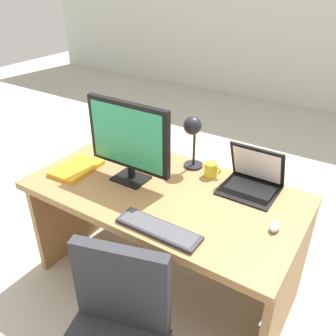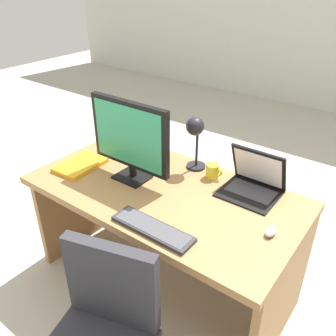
{
  "view_description": "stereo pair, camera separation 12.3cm",
  "coord_description": "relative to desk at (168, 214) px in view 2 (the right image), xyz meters",
  "views": [
    {
      "loc": [
        0.95,
        -1.43,
        1.85
      ],
      "look_at": [
        0.0,
        0.04,
        0.85
      ],
      "focal_mm": 38.39,
      "sensor_mm": 36.0,
      "label": 1
    },
    {
      "loc": [
        1.05,
        -1.36,
        1.85
      ],
      "look_at": [
        0.0,
        0.04,
        0.85
      ],
      "focal_mm": 38.39,
      "sensor_mm": 36.0,
      "label": 2
    }
  ],
  "objects": [
    {
      "name": "ground",
      "position": [
        0.0,
        1.46,
        -0.53
      ],
      "size": [
        12.0,
        12.0,
        0.0
      ],
      "primitive_type": "plane",
      "color": "#B7B2A3"
    },
    {
      "name": "desk",
      "position": [
        0.0,
        0.0,
        0.0
      ],
      "size": [
        1.56,
        0.83,
        0.73
      ],
      "color": "#9E7042",
      "rests_on": "ground"
    },
    {
      "name": "monitor",
      "position": [
        -0.23,
        -0.06,
        0.47
      ],
      "size": [
        0.54,
        0.16,
        0.48
      ],
      "color": "black",
      "rests_on": "desk"
    },
    {
      "name": "laptop",
      "position": [
        0.41,
        0.25,
        0.28
      ],
      "size": [
        0.31,
        0.28,
        0.26
      ],
      "color": "black",
      "rests_on": "desk"
    },
    {
      "name": "keyboard",
      "position": [
        0.18,
        -0.36,
        0.21
      ],
      "size": [
        0.43,
        0.12,
        0.02
      ],
      "color": "#2D2D33",
      "rests_on": "desk"
    },
    {
      "name": "mouse",
      "position": [
        0.65,
        -0.05,
        0.22
      ],
      "size": [
        0.05,
        0.08,
        0.04
      ],
      "color": "#B7BABF",
      "rests_on": "desk"
    },
    {
      "name": "desk_lamp",
      "position": [
        0.01,
        0.26,
        0.45
      ],
      "size": [
        0.12,
        0.14,
        0.34
      ],
      "color": "black",
      "rests_on": "desk"
    },
    {
      "name": "book",
      "position": [
        -0.58,
        -0.16,
        0.21
      ],
      "size": [
        0.22,
        0.31,
        0.03
      ],
      "color": "orange",
      "rests_on": "desk"
    },
    {
      "name": "coffee_mug",
      "position": [
        0.16,
        0.24,
        0.24
      ],
      "size": [
        0.1,
        0.08,
        0.09
      ],
      "color": "yellow",
      "rests_on": "desk"
    }
  ]
}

